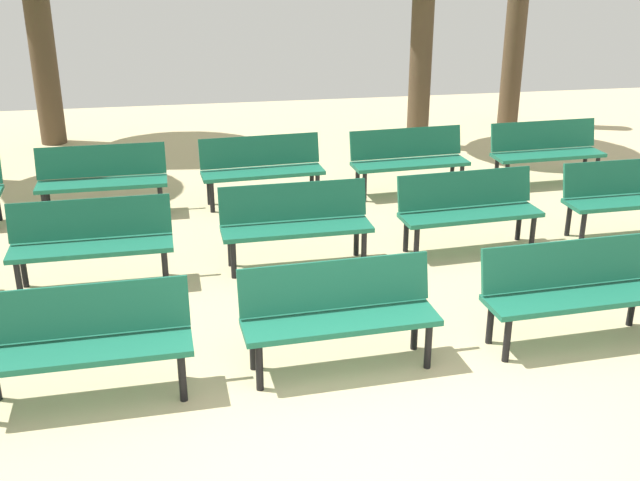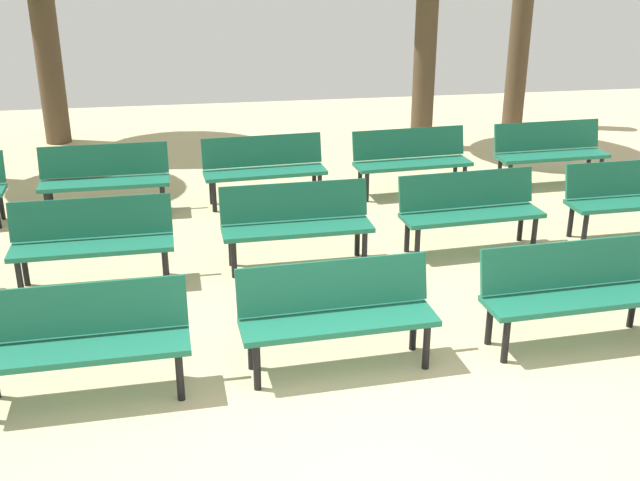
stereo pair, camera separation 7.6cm
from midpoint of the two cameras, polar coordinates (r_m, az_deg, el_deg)
The scene contains 12 objects.
bench_r0_c1 at distance 6.11m, azimuth -16.91°, elevation -6.83°, with size 1.62×0.54×0.87m.
bench_r0_c2 at distance 6.25m, azimuth 1.61°, elevation -5.16°, with size 1.62×0.57×0.87m.
bench_r0_c3 at distance 6.97m, azimuth 18.51°, elevation -3.36°, with size 1.62×0.57×0.87m.
bench_r1_c1 at distance 8.02m, azimuth -16.32°, elevation 0.22°, with size 1.61×0.52×0.87m.
bench_r1_c2 at distance 8.18m, azimuth -1.52°, elevation 1.55°, with size 1.61×0.53×0.87m.
bench_r1_c3 at distance 8.74m, azimuth 11.34°, elevation 2.47°, with size 1.63×0.59×0.87m.
bench_r1_c4 at distance 9.72m, azimuth 22.43°, elevation 3.18°, with size 1.61×0.53×0.87m.
bench_r2_c1 at distance 10.07m, azimuth -15.52°, elevation 4.67°, with size 1.61×0.51×0.87m.
bench_r2_c2 at distance 10.17m, azimuth -3.97°, elevation 5.59°, with size 1.63×0.59×0.87m.
bench_r2_c3 at distance 10.62m, azimuth 7.01°, elevation 6.17°, with size 1.63×0.59×0.87m.
bench_r2_c4 at distance 11.43m, azimuth 16.91°, elevation 6.52°, with size 1.62×0.55×0.87m.
tree_3 at distance 14.80m, azimuth 14.87°, elevation 15.12°, with size 0.38×0.38×3.58m.
Camera 2 is at (-1.19, -3.87, 3.34)m, focal length 42.99 mm.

